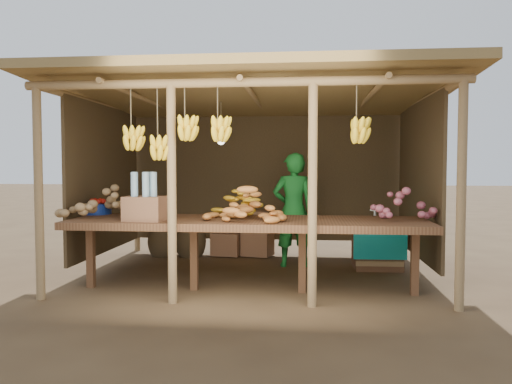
{
  "coord_description": "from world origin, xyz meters",
  "views": [
    {
      "loc": [
        0.63,
        -6.37,
        1.39
      ],
      "look_at": [
        0.0,
        0.0,
        1.05
      ],
      "focal_mm": 35.0,
      "sensor_mm": 36.0,
      "label": 1
    }
  ],
  "objects": [
    {
      "name": "ground",
      "position": [
        0.0,
        0.0,
        0.0
      ],
      "size": [
        60.0,
        60.0,
        0.0
      ],
      "primitive_type": "plane",
      "color": "brown",
      "rests_on": "ground"
    },
    {
      "name": "stall_structure",
      "position": [
        -0.0,
        -0.07,
        1.91
      ],
      "size": [
        4.7,
        3.5,
        2.43
      ],
      "color": "#94744C",
      "rests_on": "ground"
    },
    {
      "name": "counter",
      "position": [
        0.0,
        -0.95,
        0.74
      ],
      "size": [
        3.9,
        1.05,
        0.8
      ],
      "color": "brown",
      "rests_on": "ground"
    },
    {
      "name": "potato_heap",
      "position": [
        -1.63,
        -0.94,
        0.98
      ],
      "size": [
        1.09,
        0.8,
        0.37
      ],
      "primitive_type": null,
      "rotation": [
        0.0,
        0.0,
        0.24
      ],
      "color": "#9A7A4F",
      "rests_on": "counter"
    },
    {
      "name": "sweet_potato_heap",
      "position": [
        0.01,
        -1.1,
        0.98
      ],
      "size": [
        0.93,
        0.61,
        0.35
      ],
      "primitive_type": null,
      "rotation": [
        0.0,
        0.0,
        -0.09
      ],
      "color": "#C47632",
      "rests_on": "counter"
    },
    {
      "name": "onion_heap",
      "position": [
        1.68,
        -0.86,
        0.98
      ],
      "size": [
        0.92,
        0.58,
        0.36
      ],
      "primitive_type": null,
      "rotation": [
        0.0,
        0.0,
        0.04
      ],
      "color": "#AE5465",
      "rests_on": "counter"
    },
    {
      "name": "banana_pile",
      "position": [
        -0.13,
        -0.55,
        0.97
      ],
      "size": [
        0.68,
        0.52,
        0.35
      ],
      "primitive_type": null,
      "rotation": [
        0.0,
        0.0,
        0.27
      ],
      "color": "yellow",
      "rests_on": "counter"
    },
    {
      "name": "tomato_basin",
      "position": [
        -1.9,
        -0.55,
        0.88
      ],
      "size": [
        0.36,
        0.36,
        0.19
      ],
      "rotation": [
        0.0,
        0.0,
        -0.38
      ],
      "color": "navy",
      "rests_on": "counter"
    },
    {
      "name": "bottle_box",
      "position": [
        -1.07,
        -1.2,
        1.0
      ],
      "size": [
        0.44,
        0.36,
        0.52
      ],
      "color": "#8B5C3E",
      "rests_on": "counter"
    },
    {
      "name": "vendor",
      "position": [
        0.47,
        0.47,
        0.78
      ],
      "size": [
        0.62,
        0.46,
        1.56
      ],
      "primitive_type": "imported",
      "rotation": [
        0.0,
        0.0,
        3.31
      ],
      "color": "#1B7B2B",
      "rests_on": "ground"
    },
    {
      "name": "tarp_crate",
      "position": [
        1.6,
        0.44,
        0.34
      ],
      "size": [
        0.7,
        0.61,
        0.82
      ],
      "color": "brown",
      "rests_on": "ground"
    },
    {
      "name": "carton_stack",
      "position": [
        -0.25,
        1.16,
        0.3
      ],
      "size": [
        0.96,
        0.42,
        0.69
      ],
      "color": "#8B5C3E",
      "rests_on": "ground"
    },
    {
      "name": "burlap_sacks",
      "position": [
        -1.32,
        1.06,
        0.28
      ],
      "size": [
        0.9,
        0.47,
        0.64
      ],
      "color": "#4D3B23",
      "rests_on": "ground"
    }
  ]
}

